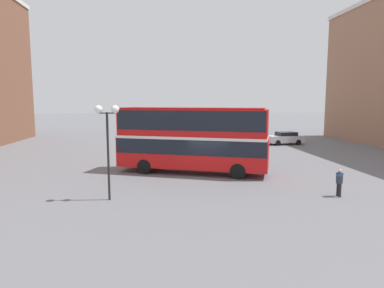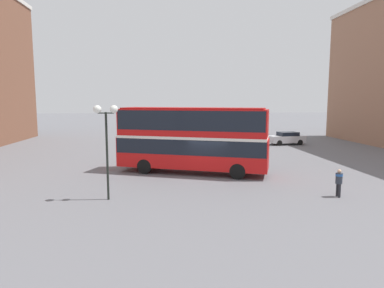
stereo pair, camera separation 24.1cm
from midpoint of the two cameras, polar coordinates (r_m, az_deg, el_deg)
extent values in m
plane|color=slate|center=(23.99, 2.05, -5.39)|extent=(240.00, 240.00, 0.00)
cube|color=red|center=(24.73, -0.28, -1.37)|extent=(11.00, 6.06, 2.17)
cube|color=red|center=(24.50, -0.28, 3.48)|extent=(10.83, 5.93, 2.02)
cube|color=black|center=(24.66, -0.28, -0.25)|extent=(10.91, 6.05, 1.07)
cube|color=black|center=(24.48, -0.28, 4.05)|extent=(10.68, 5.90, 1.38)
cube|color=silver|center=(24.58, -0.28, 1.19)|extent=(10.91, 6.04, 0.20)
cube|color=#A91111|center=(24.45, -0.28, 5.96)|extent=(10.31, 5.60, 0.10)
cylinder|color=black|center=(25.35, 7.96, -3.53)|extent=(1.11, 0.65, 1.07)
cylinder|color=black|center=(23.19, 7.34, -4.54)|extent=(1.11, 0.65, 1.07)
cylinder|color=black|center=(26.91, -6.37, -2.87)|extent=(1.11, 0.65, 1.07)
cylinder|color=black|center=(24.89, -8.19, -3.74)|extent=(1.11, 0.65, 1.07)
cylinder|color=#232328|center=(20.46, 23.13, -7.13)|extent=(0.14, 0.14, 0.75)
cylinder|color=#232328|center=(20.66, 22.82, -6.98)|extent=(0.14, 0.14, 0.75)
cylinder|color=#2D333D|center=(20.41, 23.06, -5.24)|extent=(0.36, 0.36, 0.59)
cylinder|color=#28569E|center=(20.37, 23.09, -4.72)|extent=(0.38, 0.38, 0.13)
sphere|color=#D8A884|center=(20.33, 23.12, -4.13)|extent=(0.20, 0.20, 0.20)
cube|color=silver|center=(42.42, 15.05, 0.83)|extent=(4.43, 2.33, 0.79)
cube|color=black|center=(42.44, 15.28, 1.67)|extent=(2.38, 1.91, 0.45)
cylinder|color=black|center=(41.13, 13.95, 0.18)|extent=(0.67, 0.30, 0.65)
cylinder|color=black|center=(42.62, 12.95, 0.45)|extent=(0.67, 0.30, 0.65)
cylinder|color=black|center=(42.36, 17.13, 0.27)|extent=(0.67, 0.30, 0.65)
cylinder|color=black|center=(43.81, 16.06, 0.54)|extent=(0.67, 0.30, 0.65)
cube|color=silver|center=(34.22, -5.12, -0.49)|extent=(4.35, 2.35, 0.74)
cube|color=black|center=(34.12, -4.86, 0.56)|extent=(2.35, 1.91, 0.52)
cylinder|color=black|center=(33.64, -7.46, -1.21)|extent=(0.68, 0.30, 0.66)
cylinder|color=black|center=(35.25, -7.03, -0.81)|extent=(0.68, 0.30, 0.66)
cylinder|color=black|center=(33.32, -3.09, -1.23)|extent=(0.68, 0.30, 0.66)
cylinder|color=black|center=(34.95, -2.86, -0.83)|extent=(0.68, 0.30, 0.66)
cylinder|color=black|center=(18.51, -14.15, -2.05)|extent=(0.12, 0.12, 4.66)
cylinder|color=black|center=(18.29, -14.37, 5.02)|extent=(0.84, 0.06, 0.06)
sphere|color=white|center=(18.35, -15.69, 5.59)|extent=(0.42, 0.42, 0.42)
sphere|color=white|center=(18.22, -13.08, 5.67)|extent=(0.42, 0.42, 0.42)
camera|label=1|loc=(0.12, -90.28, -0.04)|focal=32.00mm
camera|label=2|loc=(0.12, 89.72, 0.04)|focal=32.00mm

